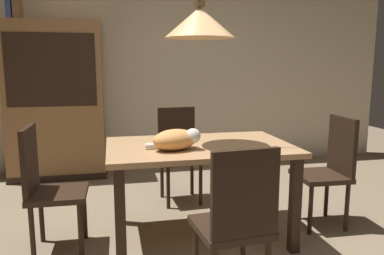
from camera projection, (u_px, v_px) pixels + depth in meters
The scene contains 11 objects.
back_wall at pixel (158, 57), 4.95m from camera, with size 6.40×0.10×2.90m, color beige.
dining_table at pixel (199, 157), 2.91m from camera, with size 1.40×0.90×0.75m.
chair_right_side at pixel (330, 166), 3.16m from camera, with size 0.42×0.42×0.93m.
chair_left_side at pixel (46, 184), 2.70m from camera, with size 0.41×0.41×0.93m.
chair_far_back at pixel (179, 150), 3.78m from camera, with size 0.42×0.42×0.93m.
chair_near_front at pixel (237, 219), 2.09m from camera, with size 0.44×0.44×0.93m.
cat_sleeping at pixel (177, 139), 2.70m from camera, with size 0.41×0.32×0.16m.
pendant_lamp at pixel (200, 22), 2.74m from camera, with size 0.52×0.52×1.30m.
hutch_bookcase at pixel (56, 104), 4.46m from camera, with size 1.12×0.45×1.85m.
book_blue_wide at pixel (10, 9), 4.20m from camera, with size 0.06×0.24×0.24m, color #384C93.
book_brown_thick at pixel (18, 10), 4.21m from camera, with size 0.06×0.24×0.22m, color brown.
Camera 1 is at (-0.63, -2.37, 1.36)m, focal length 35.22 mm.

